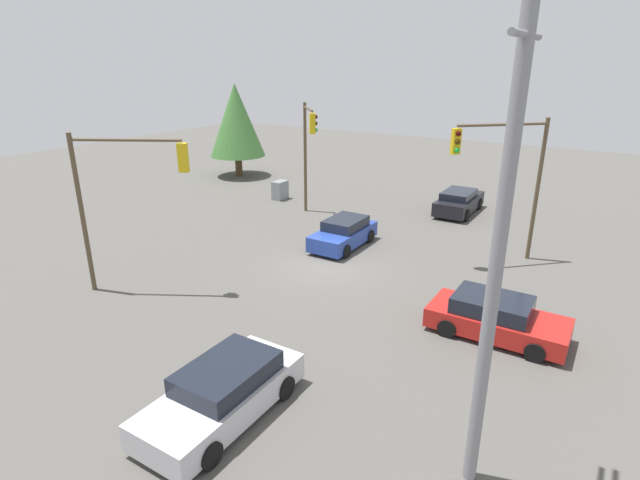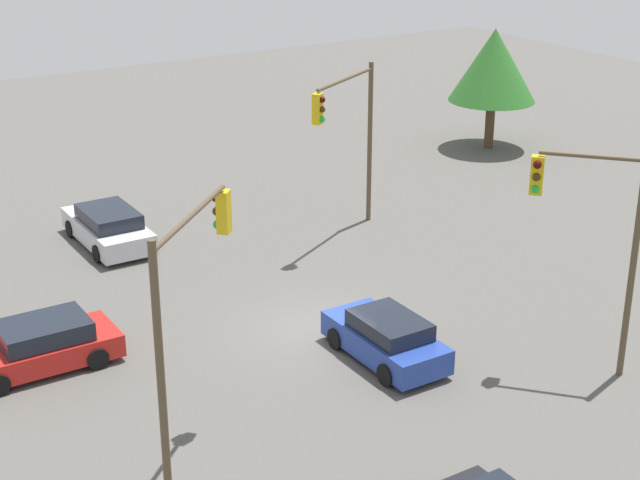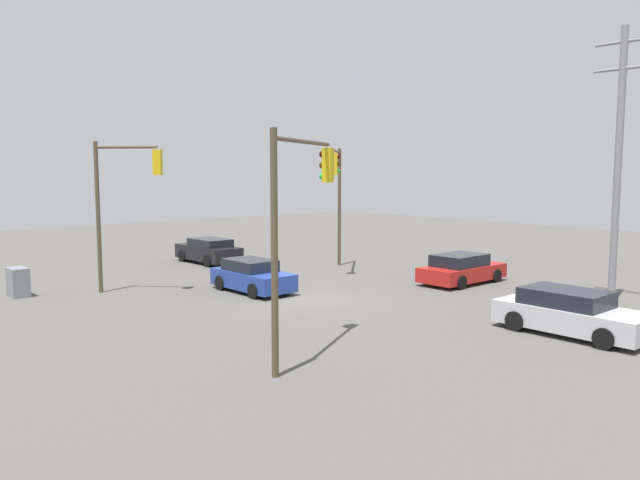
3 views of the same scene
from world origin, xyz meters
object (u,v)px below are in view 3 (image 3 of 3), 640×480
object	(u,v)px
sedan_dark	(209,251)
traffic_signal_aux	(338,186)
sedan_silver	(570,313)
traffic_signal_main	(122,192)
electrical_cabinet	(18,282)
sedan_red	(461,269)
traffic_signal_cross	(299,204)
sedan_blue	(252,276)

from	to	relation	value
sedan_dark	traffic_signal_aux	bearing A→B (deg)	-60.47
sedan_dark	sedan_silver	distance (m)	21.12
traffic_signal_main	electrical_cabinet	xyz separation A→B (m)	(2.15, 3.65, -3.72)
sedan_red	sedan_silver	xyz separation A→B (m)	(-7.75, 4.95, 0.03)
sedan_dark	traffic_signal_aux	distance (m)	8.51
electrical_cabinet	sedan_red	bearing A→B (deg)	-122.15
sedan_silver	electrical_cabinet	world-z (taller)	sedan_silver
sedan_silver	traffic_signal_cross	size ratio (longest dim) A/B	0.75
sedan_dark	sedan_red	bearing A→B (deg)	-68.11
traffic_signal_main	sedan_silver	bearing A→B (deg)	-15.92
traffic_signal_main	sedan_blue	bearing A→B (deg)	9.77
sedan_silver	traffic_signal_main	size ratio (longest dim) A/B	0.73
sedan_dark	traffic_signal_aux	world-z (taller)	traffic_signal_aux
sedan_dark	traffic_signal_main	xyz separation A→B (m)	(-5.24, 7.32, 3.63)
sedan_blue	sedan_red	distance (m)	9.69
sedan_blue	traffic_signal_aux	xyz separation A→B (m)	(1.93, -6.85, 3.74)
sedan_red	traffic_signal_cross	distance (m)	14.13
traffic_signal_cross	traffic_signal_aux	world-z (taller)	traffic_signal_aux
traffic_signal_aux	electrical_cabinet	bearing A→B (deg)	-57.17
sedan_dark	traffic_signal_cross	size ratio (longest dim) A/B	0.71
sedan_blue	sedan_red	bearing A→B (deg)	150.56
traffic_signal_cross	electrical_cabinet	distance (m)	15.12
traffic_signal_main	electrical_cabinet	world-z (taller)	traffic_signal_main
sedan_silver	electrical_cabinet	size ratio (longest dim) A/B	3.86
sedan_blue	sedan_dark	size ratio (longest dim) A/B	0.91
sedan_silver	electrical_cabinet	xyz separation A→B (m)	(18.03, 11.40, -0.08)
traffic_signal_main	traffic_signal_cross	bearing A→B (deg)	-43.60
traffic_signal_aux	sedan_blue	bearing A→B (deg)	-27.77
sedan_blue	traffic_signal_aux	world-z (taller)	traffic_signal_aux
sedan_red	sedan_silver	bearing A→B (deg)	-32.55
sedan_red	traffic_signal_main	distance (m)	15.51
sedan_red	traffic_signal_cross	size ratio (longest dim) A/B	0.71
sedan_red	traffic_signal_aux	bearing A→B (deg)	-166.61
traffic_signal_main	traffic_signal_aux	world-z (taller)	traffic_signal_main
sedan_silver	traffic_signal_main	bearing A→B (deg)	-64.00
sedan_red	sedan_silver	size ratio (longest dim) A/B	0.95
sedan_red	traffic_signal_aux	world-z (taller)	traffic_signal_aux
traffic_signal_cross	traffic_signal_aux	size ratio (longest dim) A/B	0.97
sedan_red	electrical_cabinet	world-z (taller)	sedan_red
traffic_signal_aux	electrical_cabinet	distance (m)	15.65
traffic_signal_cross	sedan_dark	bearing A→B (deg)	37.05
electrical_cabinet	traffic_signal_cross	bearing A→B (deg)	-167.02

